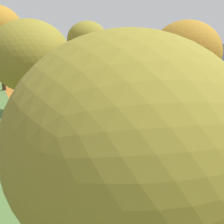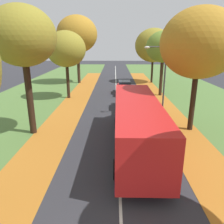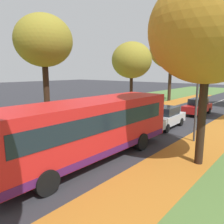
{
  "view_description": "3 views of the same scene",
  "coord_description": "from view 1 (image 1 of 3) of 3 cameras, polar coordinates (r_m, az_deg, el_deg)",
  "views": [
    {
      "loc": [
        -8.68,
        -3.64,
        8.36
      ],
      "look_at": [
        -0.73,
        11.83,
        2.34
      ],
      "focal_mm": 42.0,
      "sensor_mm": 36.0,
      "label": 1
    },
    {
      "loc": [
        -0.26,
        -3.63,
        6.15
      ],
      "look_at": [
        -0.41,
        10.54,
        1.7
      ],
      "focal_mm": 35.0,
      "sensor_mm": 36.0,
      "label": 2
    },
    {
      "loc": [
        8.66,
        1.4,
        4.39
      ],
      "look_at": [
        -0.57,
        12.23,
        1.72
      ],
      "focal_mm": 35.0,
      "sensor_mm": 36.0,
      "label": 3
    }
  ],
  "objects": [
    {
      "name": "tree_left_mid",
      "position": [
        25.5,
        -20.66,
        11.57
      ],
      "size": [
        4.4,
        4.4,
        7.55
      ],
      "color": "black",
      "rests_on": "ground"
    },
    {
      "name": "tree_left_near",
      "position": [
        14.88,
        -17.3,
        11.25
      ],
      "size": [
        4.26,
        4.26,
        8.52
      ],
      "color": "black",
      "rests_on": "ground"
    },
    {
      "name": "leaf_litter_left",
      "position": [
        19.94,
        -12.94,
        -6.19
      ],
      "size": [
        2.8,
        60.0,
        0.0
      ],
      "primitive_type": "cube",
      "color": "#B26B23",
      "rests_on": "grass_verge_left"
    },
    {
      "name": "road_centre_line",
      "position": [
        26.53,
        -6.69,
        0.6
      ],
      "size": [
        0.12,
        80.0,
        0.01
      ],
      "primitive_type": "cube",
      "color": "silver",
      "rests_on": "ground"
    },
    {
      "name": "tree_right_near",
      "position": [
        20.91,
        15.71,
        12.3
      ],
      "size": [
        5.22,
        5.22,
        8.51
      ],
      "color": "black",
      "rests_on": "ground"
    },
    {
      "name": "tree_right_mid",
      "position": [
        30.27,
        0.74,
        14.15
      ],
      "size": [
        4.01,
        4.01,
        7.6
      ],
      "color": "#382619",
      "rests_on": "ground"
    },
    {
      "name": "tree_right_far",
      "position": [
        38.92,
        -5.37,
        15.35
      ],
      "size": [
        5.78,
        5.78,
        8.49
      ],
      "color": "black",
      "rests_on": "ground"
    },
    {
      "name": "leaf_litter_right",
      "position": [
        23.6,
        9.14,
        -1.88
      ],
      "size": [
        2.8,
        60.0,
        0.0
      ],
      "primitive_type": "cube",
      "color": "#B26B23",
      "rests_on": "grass_verge_right"
    },
    {
      "name": "car_red_following",
      "position": [
        30.11,
        -7.52,
        4.41
      ],
      "size": [
        1.8,
        4.21,
        1.62
      ],
      "color": "#B21919",
      "rests_on": "ground"
    },
    {
      "name": "car_silver_lead",
      "position": [
        23.92,
        -2.0,
        0.68
      ],
      "size": [
        1.86,
        4.24,
        1.62
      ],
      "color": "#B7BABF",
      "rests_on": "ground"
    },
    {
      "name": "grass_verge_right",
      "position": [
        30.79,
        9.54,
        3.08
      ],
      "size": [
        12.0,
        90.0,
        0.01
      ],
      "primitive_type": "cube",
      "color": "#517538",
      "rests_on": "ground"
    },
    {
      "name": "tree_left_nearest",
      "position": [
        6.13,
        3.52,
        -6.48
      ],
      "size": [
        5.63,
        5.63,
        8.26
      ],
      "color": "#422D1E",
      "rests_on": "ground"
    },
    {
      "name": "streetlamp_right",
      "position": [
        22.74,
        6.38,
        7.25
      ],
      "size": [
        1.89,
        0.28,
        6.0
      ],
      "color": "#47474C",
      "rests_on": "ground"
    },
    {
      "name": "bus",
      "position": [
        16.99,
        10.51,
        -4.33
      ],
      "size": [
        2.75,
        10.43,
        2.98
      ],
      "color": "red",
      "rests_on": "ground"
    }
  ]
}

